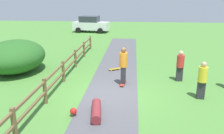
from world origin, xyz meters
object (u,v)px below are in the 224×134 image
at_px(bystander_yellow, 202,79).
at_px(skater_fallen, 94,111).
at_px(parked_car_white, 91,24).
at_px(bush_large, 15,56).
at_px(skateboard_loose, 115,69).
at_px(bystander_red, 180,65).
at_px(skater_riding, 123,64).

bearing_deg(bystander_yellow, skater_fallen, -156.09).
bearing_deg(parked_car_white, bush_large, -96.02).
xyz_separation_m(skateboard_loose, bystander_yellow, (4.00, -3.63, 0.83)).
height_order(skater_fallen, skateboard_loose, skater_fallen).
height_order(bystander_red, parked_car_white, parked_car_white).
height_order(bystander_yellow, bystander_red, bystander_yellow).
bearing_deg(bush_large, bystander_red, -4.40).
bearing_deg(bystander_yellow, skater_riding, 159.23).
height_order(skater_riding, skater_fallen, skater_riding).
xyz_separation_m(bystander_yellow, parked_car_white, (-8.13, 18.39, 0.04)).
relative_size(skater_riding, skater_fallen, 1.28).
bearing_deg(skateboard_loose, bystander_red, -22.93).
xyz_separation_m(bystander_red, parked_car_white, (-7.61, 16.23, 0.07)).
bearing_deg(skater_riding, bystander_yellow, -20.77).
bearing_deg(bush_large, skater_riding, -13.90).
relative_size(bush_large, bystander_red, 2.46).
height_order(skater_riding, parked_car_white, skater_riding).
relative_size(bush_large, skater_riding, 2.08).
relative_size(skateboard_loose, bystander_yellow, 0.47).
relative_size(skateboard_loose, parked_car_white, 0.18).
xyz_separation_m(skater_fallen, bystander_red, (3.81, 4.08, 0.69)).
bearing_deg(bystander_red, parked_car_white, 115.11).
relative_size(skater_riding, parked_car_white, 0.44).
height_order(skater_riding, bystander_red, skater_riding).
bearing_deg(skateboard_loose, parked_car_white, 105.63).
xyz_separation_m(skater_fallen, parked_car_white, (-3.80, 20.31, 0.76)).
distance_m(bystander_yellow, parked_car_white, 20.10).
relative_size(bush_large, parked_car_white, 0.91).
distance_m(skateboard_loose, parked_car_white, 15.35).
relative_size(bystander_yellow, parked_car_white, 0.38).
bearing_deg(bush_large, skater_fallen, -41.40).
distance_m(skater_fallen, bystander_red, 5.62).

